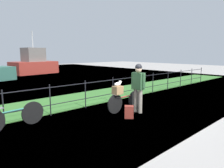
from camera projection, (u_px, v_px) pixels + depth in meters
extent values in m
plane|color=#9E9993|center=(135.00, 115.00, 6.68)|extent=(60.00, 60.00, 0.00)
cube|color=#38702D|center=(81.00, 99.00, 8.99)|extent=(27.00, 2.40, 0.03)
plane|color=#60849E|center=(12.00, 79.00, 16.08)|extent=(30.00, 30.00, 0.00)
cylinder|color=black|center=(3.00, 108.00, 5.61)|extent=(0.04, 0.04, 1.04)
cylinder|color=black|center=(50.00, 100.00, 6.53)|extent=(0.04, 0.04, 1.04)
cylinder|color=black|center=(85.00, 94.00, 7.46)|extent=(0.04, 0.04, 1.04)
cylinder|color=black|center=(113.00, 90.00, 8.39)|extent=(0.04, 0.04, 1.04)
cylinder|color=black|center=(135.00, 86.00, 9.31)|extent=(0.04, 0.04, 1.04)
cylinder|color=black|center=(153.00, 83.00, 10.24)|extent=(0.04, 0.04, 1.04)
cylinder|color=black|center=(168.00, 81.00, 11.17)|extent=(0.04, 0.04, 1.04)
cylinder|color=black|center=(181.00, 78.00, 12.09)|extent=(0.04, 0.04, 1.04)
cylinder|color=black|center=(191.00, 77.00, 13.02)|extent=(0.04, 0.04, 1.04)
cylinder|color=black|center=(201.00, 75.00, 13.95)|extent=(0.04, 0.04, 1.04)
cylinder|color=black|center=(100.00, 96.00, 7.95)|extent=(18.00, 0.03, 0.03)
cylinder|color=black|center=(100.00, 81.00, 7.86)|extent=(18.00, 0.03, 0.03)
cylinder|color=black|center=(135.00, 99.00, 7.53)|extent=(0.66, 0.06, 0.66)
cylinder|color=black|center=(115.00, 104.00, 6.83)|extent=(0.66, 0.06, 0.66)
cylinder|color=#9E2D2D|center=(125.00, 97.00, 7.16)|extent=(0.80, 0.06, 0.04)
cube|color=black|center=(118.00, 97.00, 6.88)|extent=(0.20, 0.09, 0.06)
cube|color=slate|center=(118.00, 94.00, 6.87)|extent=(0.36, 0.17, 0.02)
cube|color=#A87F51|center=(118.00, 90.00, 6.84)|extent=(0.33, 0.26, 0.28)
ellipsoid|color=silver|center=(118.00, 84.00, 6.81)|extent=(0.28, 0.14, 0.13)
sphere|color=silver|center=(120.00, 82.00, 6.89)|extent=(0.11, 0.11, 0.11)
cylinder|color=gray|center=(136.00, 100.00, 7.02)|extent=(0.14, 0.14, 0.82)
cylinder|color=gray|center=(140.00, 101.00, 6.88)|extent=(0.14, 0.14, 0.82)
cube|color=#2D5633|center=(138.00, 81.00, 6.84)|extent=(0.27, 0.40, 0.56)
cylinder|color=#2D5633|center=(133.00, 80.00, 7.00)|extent=(0.10, 0.10, 0.50)
cylinder|color=#2D5633|center=(144.00, 81.00, 6.68)|extent=(0.10, 0.10, 0.50)
sphere|color=tan|center=(139.00, 69.00, 6.79)|extent=(0.22, 0.22, 0.22)
sphere|color=black|center=(139.00, 67.00, 6.77)|extent=(0.23, 0.23, 0.23)
cube|color=maroon|center=(129.00, 112.00, 6.36)|extent=(0.32, 0.33, 0.40)
cylinder|color=black|center=(33.00, 113.00, 5.84)|extent=(0.66, 0.12, 0.66)
cylinder|color=#337F70|center=(13.00, 111.00, 5.41)|extent=(0.85, 0.14, 0.04)
cube|color=#9E3328|center=(34.00, 68.00, 19.98)|extent=(4.40, 2.88, 1.19)
cube|color=slate|center=(33.00, 55.00, 19.79)|extent=(2.02, 1.87, 1.33)
cylinder|color=#B2B2B2|center=(32.00, 39.00, 19.56)|extent=(0.10, 0.10, 1.60)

